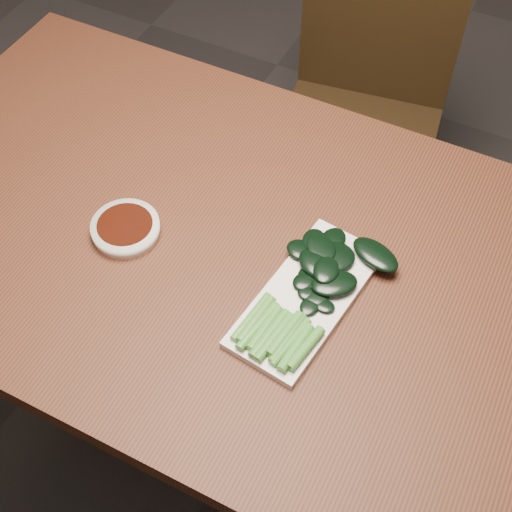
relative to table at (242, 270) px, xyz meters
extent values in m
plane|color=#2A2728|center=(0.00, 0.00, -0.68)|extent=(6.00, 6.00, 0.00)
cube|color=#462214|center=(0.00, 0.00, 0.05)|extent=(1.40, 0.80, 0.04)
cylinder|color=#462214|center=(-0.64, 0.34, -0.32)|extent=(0.05, 0.05, 0.71)
cube|color=black|center=(-0.02, 0.65, -0.25)|extent=(0.45, 0.45, 0.04)
cylinder|color=black|center=(-0.16, 0.46, -0.47)|extent=(0.04, 0.04, 0.41)
cylinder|color=black|center=(0.17, 0.51, -0.47)|extent=(0.04, 0.04, 0.41)
cylinder|color=black|center=(-0.21, 0.79, -0.47)|extent=(0.04, 0.04, 0.41)
cylinder|color=black|center=(0.12, 0.84, -0.47)|extent=(0.04, 0.04, 0.41)
cube|color=black|center=(-0.04, 0.83, -0.01)|extent=(0.40, 0.09, 0.44)
cylinder|color=silver|center=(-0.19, -0.07, 0.08)|extent=(0.12, 0.12, 0.03)
cylinder|color=#320D04|center=(-0.19, -0.07, 0.10)|extent=(0.10, 0.10, 0.00)
cube|color=silver|center=(0.15, -0.05, 0.08)|extent=(0.17, 0.31, 0.01)
cylinder|color=#448A2F|center=(0.09, -0.13, 0.09)|extent=(0.03, 0.10, 0.01)
cylinder|color=#448A2F|center=(0.10, -0.13, 0.09)|extent=(0.03, 0.09, 0.02)
cylinder|color=#448A2F|center=(0.10, -0.14, 0.09)|extent=(0.03, 0.10, 0.01)
cylinder|color=#448A2F|center=(0.11, -0.14, 0.09)|extent=(0.02, 0.09, 0.01)
cylinder|color=#448A2F|center=(0.13, -0.15, 0.09)|extent=(0.03, 0.10, 0.02)
cylinder|color=#448A2F|center=(0.13, -0.15, 0.09)|extent=(0.03, 0.10, 0.01)
cylinder|color=#448A2F|center=(0.15, -0.14, 0.09)|extent=(0.03, 0.09, 0.02)
cylinder|color=#448A2F|center=(0.15, -0.14, 0.09)|extent=(0.02, 0.10, 0.01)
cylinder|color=#448A2F|center=(0.16, -0.14, 0.09)|extent=(0.03, 0.10, 0.01)
cylinder|color=#448A2F|center=(0.17, -0.15, 0.09)|extent=(0.02, 0.09, 0.02)
cylinder|color=#448A2F|center=(0.18, -0.15, 0.09)|extent=(0.03, 0.09, 0.02)
ellipsoid|color=black|center=(0.13, -0.03, 0.09)|extent=(0.05, 0.05, 0.01)
ellipsoid|color=black|center=(0.14, -0.02, 0.09)|extent=(0.07, 0.07, 0.01)
ellipsoid|color=black|center=(0.14, 0.07, 0.09)|extent=(0.05, 0.06, 0.01)
ellipsoid|color=black|center=(0.16, -0.01, 0.10)|extent=(0.05, 0.06, 0.01)
ellipsoid|color=black|center=(0.14, -0.03, 0.09)|extent=(0.04, 0.03, 0.01)
ellipsoid|color=black|center=(0.22, 0.07, 0.10)|extent=(0.10, 0.08, 0.02)
ellipsoid|color=black|center=(0.14, 0.06, 0.09)|extent=(0.07, 0.07, 0.01)
ellipsoid|color=black|center=(0.14, 0.00, 0.10)|extent=(0.08, 0.07, 0.01)
ellipsoid|color=black|center=(0.12, 0.05, 0.09)|extent=(0.06, 0.07, 0.01)
ellipsoid|color=black|center=(0.15, 0.03, 0.09)|extent=(0.10, 0.09, 0.01)
ellipsoid|color=black|center=(0.18, -0.02, 0.10)|extent=(0.09, 0.09, 0.01)
ellipsoid|color=black|center=(0.13, 0.04, 0.10)|extent=(0.08, 0.07, 0.01)
ellipsoid|color=black|center=(0.10, 0.02, 0.09)|extent=(0.05, 0.05, 0.01)
ellipsoid|color=black|center=(0.16, -0.07, 0.09)|extent=(0.03, 0.04, 0.01)
ellipsoid|color=black|center=(0.15, -0.05, 0.09)|extent=(0.04, 0.04, 0.01)
ellipsoid|color=black|center=(0.16, -0.05, 0.09)|extent=(0.05, 0.06, 0.01)
ellipsoid|color=black|center=(0.18, -0.06, 0.09)|extent=(0.03, 0.03, 0.01)
camera|label=1|loc=(0.36, -0.65, 1.03)|focal=50.00mm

